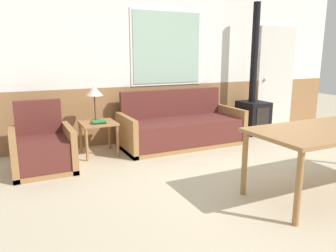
{
  "coord_description": "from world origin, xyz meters",
  "views": [
    {
      "loc": [
        -2.77,
        -2.67,
        1.51
      ],
      "look_at": [
        -0.95,
        1.11,
        0.58
      ],
      "focal_mm": 35.0,
      "sensor_mm": 36.0,
      "label": 1
    }
  ],
  "objects_px": {
    "couch": "(182,129)",
    "table_lamp": "(94,92)",
    "armchair": "(43,150)",
    "wood_stove": "(253,104)",
    "side_table": "(98,128)"
  },
  "relations": [
    {
      "from": "side_table",
      "to": "table_lamp",
      "type": "relative_size",
      "value": 0.97
    },
    {
      "from": "table_lamp",
      "to": "wood_stove",
      "type": "xyz_separation_m",
      "value": [
        3.0,
        -0.02,
        -0.38
      ]
    },
    {
      "from": "side_table",
      "to": "armchair",
      "type": "bearing_deg",
      "value": -157.84
    },
    {
      "from": "armchair",
      "to": "wood_stove",
      "type": "xyz_separation_m",
      "value": [
        3.81,
        0.4,
        0.31
      ]
    },
    {
      "from": "couch",
      "to": "table_lamp",
      "type": "height_order",
      "value": "table_lamp"
    },
    {
      "from": "armchair",
      "to": "table_lamp",
      "type": "distance_m",
      "value": 1.14
    },
    {
      "from": "table_lamp",
      "to": "armchair",
      "type": "bearing_deg",
      "value": -152.33
    },
    {
      "from": "couch",
      "to": "wood_stove",
      "type": "distance_m",
      "value": 1.63
    },
    {
      "from": "couch",
      "to": "side_table",
      "type": "xyz_separation_m",
      "value": [
        -1.39,
        0.06,
        0.15
      ]
    },
    {
      "from": "armchair",
      "to": "side_table",
      "type": "height_order",
      "value": "armchair"
    },
    {
      "from": "couch",
      "to": "side_table",
      "type": "height_order",
      "value": "couch"
    },
    {
      "from": "wood_stove",
      "to": "armchair",
      "type": "bearing_deg",
      "value": -173.94
    },
    {
      "from": "couch",
      "to": "armchair",
      "type": "relative_size",
      "value": 2.27
    },
    {
      "from": "armchair",
      "to": "wood_stove",
      "type": "relative_size",
      "value": 0.37
    },
    {
      "from": "couch",
      "to": "armchair",
      "type": "height_order",
      "value": "couch"
    }
  ]
}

